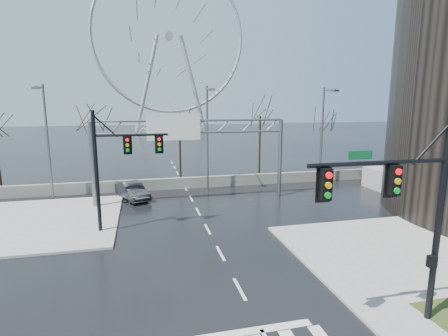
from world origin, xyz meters
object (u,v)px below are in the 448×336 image
object	(u,v)px
car	(132,191)
sign_gantry	(187,142)
signal_mast_near	(410,204)
ferris_wheel	(169,43)
signal_mast_far	(114,160)

from	to	relation	value
car	sign_gantry	bearing A→B (deg)	-45.85
signal_mast_near	sign_gantry	size ratio (longest dim) A/B	0.49
signal_mast_near	ferris_wheel	xyz separation A→B (m)	(-0.14, 99.04, 21.26)
ferris_wheel	signal_mast_far	bearing A→B (deg)	-97.20
signal_mast_near	sign_gantry	xyz separation A→B (m)	(-5.52, 19.00, 0.31)
signal_mast_near	sign_gantry	bearing A→B (deg)	106.19
signal_mast_near	ferris_wheel	size ratio (longest dim) A/B	0.16
signal_mast_far	ferris_wheel	size ratio (longest dim) A/B	0.16
sign_gantry	car	xyz separation A→B (m)	(-4.73, 2.04, -4.42)
signal_mast_far	car	size ratio (longest dim) A/B	1.72
signal_mast_near	car	bearing A→B (deg)	115.98
signal_mast_far	sign_gantry	bearing A→B (deg)	47.53
sign_gantry	signal_mast_near	bearing A→B (deg)	-73.81
signal_mast_near	car	world-z (taller)	signal_mast_near
sign_gantry	ferris_wheel	xyz separation A→B (m)	(5.38, 80.04, 20.95)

